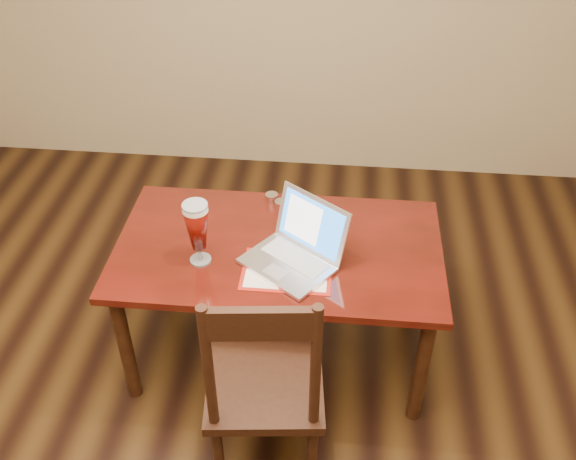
# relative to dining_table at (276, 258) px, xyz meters

# --- Properties ---
(room_shell) EXTENTS (4.51, 5.01, 2.71)m
(room_shell) POSITION_rel_dining_table_xyz_m (-0.21, -0.73, 1.16)
(room_shell) COLOR tan
(room_shell) RESTS_ON ground
(dining_table) EXTENTS (1.43, 0.81, 0.97)m
(dining_table) POSITION_rel_dining_table_xyz_m (0.00, 0.00, 0.00)
(dining_table) COLOR #51100A
(dining_table) RESTS_ON ground
(dining_chair) EXTENTS (0.49, 0.47, 1.05)m
(dining_chair) POSITION_rel_dining_table_xyz_m (0.03, -0.62, -0.11)
(dining_chair) COLOR black
(dining_chair) RESTS_ON ground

